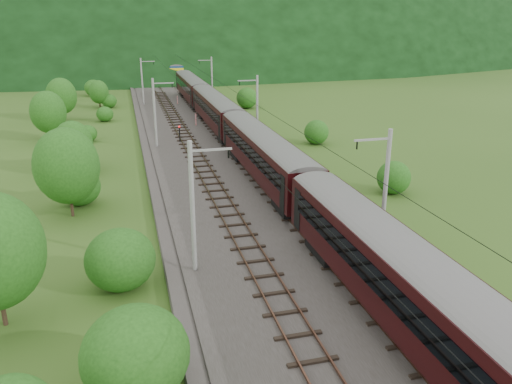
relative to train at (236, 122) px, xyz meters
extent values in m
plane|color=#32541A|center=(-2.40, -27.22, -3.70)|extent=(600.00, 600.00, 0.00)
cube|color=#38332D|center=(-2.40, -17.22, -3.55)|extent=(14.00, 220.00, 0.30)
cube|color=#553324|center=(-5.52, -17.22, -3.21)|extent=(0.08, 220.00, 0.15)
cube|color=#553324|center=(-4.08, -17.22, -3.21)|extent=(0.08, 220.00, 0.15)
cube|color=black|center=(-4.80, -17.22, -3.34)|extent=(2.40, 220.00, 0.12)
cube|color=#553324|center=(-0.72, -17.22, -3.21)|extent=(0.08, 220.00, 0.15)
cube|color=#553324|center=(0.72, -17.22, -3.21)|extent=(0.08, 220.00, 0.15)
cube|color=black|center=(0.00, -17.22, -3.34)|extent=(2.40, 220.00, 0.12)
cylinder|color=gray|center=(-8.60, -27.22, 0.60)|extent=(0.28, 0.28, 8.00)
cube|color=gray|center=(-7.40, -27.22, 4.00)|extent=(2.40, 0.12, 0.12)
cylinder|color=black|center=(-6.40, -27.22, 3.70)|extent=(0.10, 0.10, 0.50)
cylinder|color=gray|center=(-8.60, 4.78, 0.60)|extent=(0.28, 0.28, 8.00)
cube|color=gray|center=(-7.40, 4.78, 4.00)|extent=(2.40, 0.12, 0.12)
cylinder|color=black|center=(-6.40, 4.78, 3.70)|extent=(0.10, 0.10, 0.50)
cylinder|color=gray|center=(-8.60, 36.78, 0.60)|extent=(0.28, 0.28, 8.00)
cube|color=gray|center=(-7.40, 36.78, 4.00)|extent=(2.40, 0.12, 0.12)
cylinder|color=black|center=(-6.40, 36.78, 3.70)|extent=(0.10, 0.10, 0.50)
cylinder|color=gray|center=(-8.60, 68.78, 0.60)|extent=(0.28, 0.28, 8.00)
cube|color=gray|center=(-7.40, 68.78, 4.00)|extent=(2.40, 0.12, 0.12)
cylinder|color=black|center=(-6.40, 68.78, 3.70)|extent=(0.10, 0.10, 0.50)
cylinder|color=gray|center=(-8.60, 100.78, 0.60)|extent=(0.28, 0.28, 8.00)
cube|color=gray|center=(-7.40, 100.78, 4.00)|extent=(2.40, 0.12, 0.12)
cylinder|color=black|center=(-6.40, 100.78, 3.70)|extent=(0.10, 0.10, 0.50)
cylinder|color=gray|center=(3.80, -27.22, 0.60)|extent=(0.28, 0.28, 8.00)
cube|color=gray|center=(2.60, -27.22, 4.00)|extent=(2.40, 0.12, 0.12)
cylinder|color=black|center=(1.60, -27.22, 3.70)|extent=(0.10, 0.10, 0.50)
cylinder|color=gray|center=(3.80, 4.78, 0.60)|extent=(0.28, 0.28, 8.00)
cube|color=gray|center=(2.60, 4.78, 4.00)|extent=(2.40, 0.12, 0.12)
cylinder|color=black|center=(1.60, 4.78, 3.70)|extent=(0.10, 0.10, 0.50)
cylinder|color=gray|center=(3.80, 36.78, 0.60)|extent=(0.28, 0.28, 8.00)
cube|color=gray|center=(2.60, 36.78, 4.00)|extent=(2.40, 0.12, 0.12)
cylinder|color=black|center=(1.60, 36.78, 3.70)|extent=(0.10, 0.10, 0.50)
cylinder|color=gray|center=(3.80, 68.78, 0.60)|extent=(0.28, 0.28, 8.00)
cube|color=gray|center=(2.60, 68.78, 4.00)|extent=(2.40, 0.12, 0.12)
cylinder|color=black|center=(1.60, 68.78, 3.70)|extent=(0.10, 0.10, 0.50)
cylinder|color=gray|center=(3.80, 100.78, 0.60)|extent=(0.28, 0.28, 8.00)
cube|color=gray|center=(2.60, 100.78, 4.00)|extent=(2.40, 0.12, 0.12)
cylinder|color=black|center=(1.60, 100.78, 3.70)|extent=(0.10, 0.10, 0.50)
cylinder|color=black|center=(-4.80, -17.22, 3.40)|extent=(0.03, 198.00, 0.03)
cylinder|color=black|center=(0.00, -17.22, 3.40)|extent=(0.03, 198.00, 0.03)
ellipsoid|color=black|center=(-2.40, 232.78, -3.70)|extent=(504.00, 360.00, 244.00)
cube|color=black|center=(0.00, -35.98, -0.60)|extent=(3.06, 23.21, 3.17)
cylinder|color=slate|center=(0.00, -35.98, 0.82)|extent=(3.06, 23.09, 3.06)
cube|color=black|center=(-1.55, -35.98, -0.22)|extent=(0.05, 20.43, 1.21)
cube|color=black|center=(1.55, -35.98, -0.22)|extent=(0.05, 20.43, 1.21)
cube|color=black|center=(0.00, -27.86, -2.66)|extent=(2.32, 3.38, 0.95)
cube|color=black|center=(0.00, -11.83, -0.60)|extent=(3.06, 23.21, 3.17)
cylinder|color=slate|center=(0.00, -11.83, 0.82)|extent=(3.06, 23.09, 3.06)
cube|color=black|center=(-1.55, -11.83, -0.22)|extent=(0.05, 20.43, 1.21)
cube|color=black|center=(1.55, -11.83, -0.22)|extent=(0.05, 20.43, 1.21)
cube|color=black|center=(0.00, -19.95, -2.66)|extent=(2.32, 3.38, 0.95)
cube|color=black|center=(0.00, -3.71, -2.66)|extent=(2.32, 3.38, 0.95)
cube|color=black|center=(0.00, 12.32, -0.60)|extent=(3.06, 23.21, 3.17)
cylinder|color=slate|center=(0.00, 12.32, 0.82)|extent=(3.06, 23.09, 3.06)
cube|color=black|center=(-1.55, 12.32, -0.22)|extent=(0.05, 20.43, 1.21)
cube|color=black|center=(1.55, 12.32, -0.22)|extent=(0.05, 20.43, 1.21)
cube|color=black|center=(0.00, 4.19, -2.66)|extent=(2.32, 3.38, 0.95)
cube|color=black|center=(0.00, 20.44, -2.66)|extent=(2.32, 3.38, 0.95)
cube|color=black|center=(0.00, 36.47, -0.60)|extent=(3.06, 23.21, 3.17)
cylinder|color=slate|center=(0.00, 36.47, 0.82)|extent=(3.06, 23.09, 3.06)
cube|color=black|center=(-1.55, 36.47, -0.22)|extent=(0.05, 20.43, 1.21)
cube|color=black|center=(1.55, 36.47, -0.22)|extent=(0.05, 20.43, 1.21)
cube|color=black|center=(0.00, 28.34, -2.66)|extent=(2.32, 3.38, 0.95)
cube|color=black|center=(0.00, 44.59, -2.66)|extent=(2.32, 3.38, 0.95)
cube|color=navy|center=(0.00, 70.11, -0.60)|extent=(3.06, 18.99, 3.17)
cylinder|color=slate|center=(0.00, 70.11, 0.82)|extent=(3.06, 18.90, 3.06)
cube|color=black|center=(-1.55, 70.11, -0.22)|extent=(0.05, 16.71, 1.21)
cube|color=black|center=(1.55, 70.11, -0.22)|extent=(0.05, 16.71, 1.21)
cube|color=black|center=(0.00, 63.46, -2.66)|extent=(2.32, 3.38, 0.95)
cube|color=black|center=(0.00, 76.76, -2.66)|extent=(2.32, 3.38, 0.95)
cube|color=yellow|center=(0.00, 79.40, -0.81)|extent=(3.12, 0.50, 2.85)
cube|color=yellow|center=(0.00, 60.81, -0.81)|extent=(3.12, 0.50, 2.85)
cube|color=black|center=(0.00, 73.11, 1.56)|extent=(0.08, 1.60, 0.95)
cylinder|color=red|center=(-2.69, 36.02, -2.68)|extent=(0.15, 0.15, 1.44)
cylinder|color=red|center=(-2.26, 16.06, -2.59)|extent=(0.17, 0.17, 1.64)
cylinder|color=black|center=(-5.65, 6.60, -2.49)|extent=(0.13, 0.13, 1.82)
sphere|color=red|center=(-5.65, 6.60, -1.54)|extent=(0.22, 0.22, 0.22)
ellipsoid|color=#204F15|center=(-12.33, -36.92, -1.73)|extent=(4.38, 4.38, 3.94)
ellipsoid|color=#204F15|center=(-12.89, -27.79, -1.91)|extent=(3.98, 3.98, 3.58)
ellipsoid|color=#204F15|center=(-16.15, -12.86, -2.11)|extent=(3.54, 3.54, 3.19)
ellipsoid|color=#204F15|center=(-17.62, -2.14, -1.78)|extent=(4.28, 4.28, 3.85)
ellipsoid|color=#204F15|center=(-16.74, 10.65, -2.64)|extent=(2.35, 2.35, 2.12)
ellipsoid|color=#204F15|center=(-14.92, 23.80, -2.57)|extent=(2.51, 2.51, 2.26)
ellipsoid|color=#204F15|center=(-14.48, 36.45, -2.53)|extent=(2.61, 2.61, 2.34)
ellipsoid|color=#204F15|center=(-17.65, 51.65, -2.08)|extent=(3.61, 3.61, 3.25)
ellipsoid|color=#204F15|center=(-15.93, 62.27, -2.54)|extent=(2.59, 2.59, 2.33)
cylinder|color=black|center=(-18.69, -30.09, -1.78)|extent=(0.24, 0.24, 3.85)
cylinder|color=black|center=(-16.59, -15.37, -1.79)|extent=(0.24, 0.24, 3.83)
ellipsoid|color=#204F15|center=(-16.59, -15.37, 0.40)|extent=(4.92, 4.92, 5.91)
cylinder|color=black|center=(-17.11, -3.92, -2.23)|extent=(0.24, 0.24, 2.95)
ellipsoid|color=#204F15|center=(-17.11, -3.92, -0.54)|extent=(3.80, 3.80, 4.55)
cylinder|color=black|center=(-21.26, 12.40, -1.99)|extent=(0.24, 0.24, 3.43)
ellipsoid|color=#204F15|center=(-21.26, 12.40, -0.03)|extent=(4.40, 4.40, 5.28)
cylinder|color=black|center=(-21.02, 26.13, -1.96)|extent=(0.24, 0.24, 3.49)
ellipsoid|color=#204F15|center=(-21.02, 26.13, 0.04)|extent=(4.49, 4.49, 5.39)
cylinder|color=black|center=(-16.07, 36.53, -2.41)|extent=(0.24, 0.24, 2.59)
ellipsoid|color=#204F15|center=(-16.07, 36.53, -0.92)|extent=(3.34, 3.34, 4.00)
ellipsoid|color=#204F15|center=(10.50, -16.92, -2.37)|extent=(2.95, 2.95, 2.66)
ellipsoid|color=#204F15|center=(10.66, 2.16, -2.35)|extent=(3.01, 3.01, 2.71)
ellipsoid|color=#204F15|center=(8.60, 29.73, -2.09)|extent=(3.59, 3.59, 3.23)
camera|label=1|loc=(-11.91, -54.33, 10.99)|focal=35.00mm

